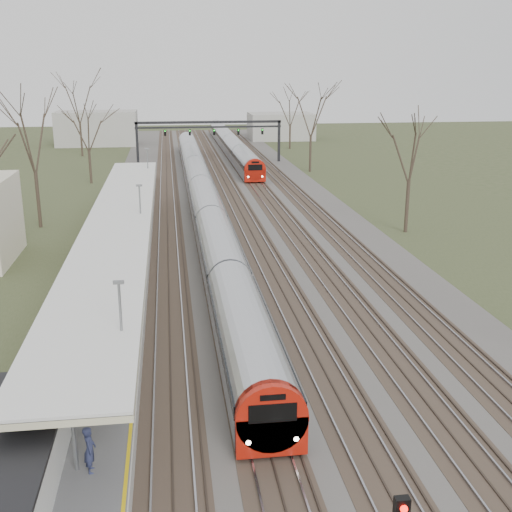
% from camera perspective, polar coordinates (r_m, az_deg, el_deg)
% --- Properties ---
extents(track_bed, '(24.00, 160.00, 0.22)m').
position_cam_1_polar(track_bed, '(65.21, -2.37, 4.55)').
color(track_bed, '#474442').
rests_on(track_bed, ground).
extents(platform, '(3.50, 69.00, 1.00)m').
position_cam_1_polar(platform, '(47.94, -11.47, 0.38)').
color(platform, '#9E9B93').
rests_on(platform, ground).
extents(canopy, '(4.10, 50.00, 3.11)m').
position_cam_1_polar(canopy, '(42.73, -12.07, 3.14)').
color(canopy, slate).
rests_on(canopy, platform).
extents(signal_gantry, '(21.00, 0.59, 6.08)m').
position_cam_1_polar(signal_gantry, '(94.10, -4.19, 11.18)').
color(signal_gantry, black).
rests_on(signal_gantry, ground).
extents(tree_west_far, '(5.50, 5.50, 11.33)m').
position_cam_1_polar(tree_west_far, '(57.89, -19.30, 10.12)').
color(tree_west_far, '#2D231C').
rests_on(tree_west_far, ground).
extents(tree_east_far, '(5.00, 5.00, 10.30)m').
position_cam_1_polar(tree_east_far, '(54.60, 13.63, 9.47)').
color(tree_east_far, '#2D231C').
rests_on(tree_east_far, ground).
extents(train_near, '(2.62, 90.21, 3.05)m').
position_cam_1_polar(train_near, '(65.51, -4.87, 5.82)').
color(train_near, '#B8BBC3').
rests_on(train_near, ground).
extents(train_far, '(2.62, 60.21, 3.05)m').
position_cam_1_polar(train_far, '(106.31, -2.27, 9.96)').
color(train_far, '#B8BBC3').
rests_on(train_far, ground).
extents(passenger, '(0.44, 0.62, 1.61)m').
position_cam_1_polar(passenger, '(21.97, -14.57, -16.33)').
color(passenger, '#282D4E').
rests_on(passenger, platform).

